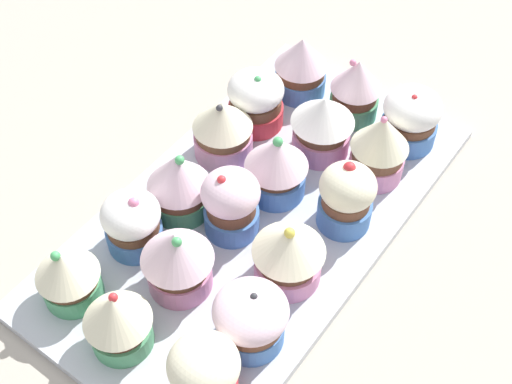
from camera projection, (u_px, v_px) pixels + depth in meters
ground_plane at (256, 227)px, 71.53cm from camera, size 180.00×180.00×3.00cm
baking_tray at (256, 215)px, 69.90cm from camera, size 46.19×25.00×1.20cm
cupcake_0 at (205, 372)px, 54.87cm from camera, size 5.80×5.80×6.76cm
cupcake_1 at (251, 319)px, 58.23cm from camera, size 6.42×6.42×6.29cm
cupcake_2 at (289, 253)px, 61.89cm from camera, size 6.63×6.63×7.28cm
cupcake_3 at (346, 197)px, 65.78cm from camera, size 5.42×5.42×7.77cm
cupcake_4 at (380, 147)px, 69.31cm from camera, size 5.84×5.84×8.27cm
cupcake_5 at (411, 117)px, 72.99cm from camera, size 6.13×6.13×6.91cm
cupcake_6 at (118, 320)px, 57.75cm from camera, size 5.83×5.83×6.99cm
cupcake_7 at (177, 259)px, 61.10cm from camera, size 6.54×6.54×7.84cm
cupcake_8 at (231, 203)px, 65.25cm from camera, size 5.57×5.57×7.69cm
cupcake_9 at (274, 165)px, 68.35cm from camera, size 6.33×6.33×7.55cm
cupcake_10 at (322, 124)px, 71.68cm from camera, size 6.59×6.59×7.37cm
cupcake_11 at (356, 89)px, 75.03cm from camera, size 5.50×5.50×7.85cm
cupcake_12 at (68, 275)px, 60.94cm from camera, size 5.70×5.70×6.43cm
cupcake_13 at (132, 222)px, 64.54cm from camera, size 5.57×5.57×6.69cm
cupcake_14 at (179, 183)px, 66.80cm from camera, size 6.22×6.22×7.76cm
cupcake_15 at (223, 128)px, 71.64cm from camera, size 6.23×6.23×7.40cm
cupcake_16 at (256, 100)px, 74.77cm from camera, size 6.06×6.06×6.91cm
cupcake_17 at (301, 66)px, 77.59cm from camera, size 5.93×5.93×7.40cm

